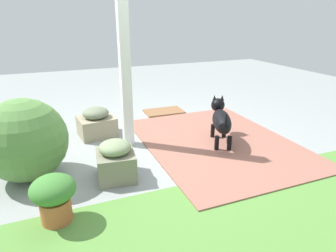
{
  "coord_description": "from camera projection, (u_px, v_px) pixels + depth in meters",
  "views": [
    {
      "loc": [
        1.12,
        3.25,
        1.55
      ],
      "look_at": [
        -0.1,
        0.25,
        0.33
      ],
      "focal_mm": 31.57,
      "sensor_mm": 36.0,
      "label": 1
    }
  ],
  "objects": [
    {
      "name": "ground_plane",
      "position": [
        154.0,
        145.0,
        3.76
      ],
      "size": [
        12.0,
        12.0,
        0.0
      ],
      "primitive_type": "plane",
      "color": "#919695"
    },
    {
      "name": "brick_path",
      "position": [
        217.0,
        142.0,
        3.83
      ],
      "size": [
        1.8,
        2.4,
        0.02
      ],
      "primitive_type": "cube",
      "color": "#9C6353",
      "rests_on": "ground"
    },
    {
      "name": "porch_pillar",
      "position": [
        124.0,
        58.0,
        3.41
      ],
      "size": [
        0.12,
        0.12,
        2.17
      ],
      "primitive_type": "cube",
      "color": "white",
      "rests_on": "ground"
    },
    {
      "name": "stone_planter_nearest",
      "position": [
        97.0,
        123.0,
        4.0
      ],
      "size": [
        0.51,
        0.47,
        0.4
      ],
      "color": "gray",
      "rests_on": "ground"
    },
    {
      "name": "stone_planter_mid",
      "position": [
        116.0,
        161.0,
        2.94
      ],
      "size": [
        0.41,
        0.44,
        0.41
      ],
      "color": "gray",
      "rests_on": "ground"
    },
    {
      "name": "round_shrub",
      "position": [
        25.0,
        140.0,
        2.87
      ],
      "size": [
        0.82,
        0.82,
        0.82
      ],
      "primitive_type": "sphere",
      "color": "#578642",
      "rests_on": "ground"
    },
    {
      "name": "terracotta_pot_tall",
      "position": [
        0.0,
        132.0,
        3.65
      ],
      "size": [
        0.24,
        0.24,
        0.56
      ],
      "color": "#BC5B45",
      "rests_on": "ground"
    },
    {
      "name": "terracotta_pot_broad",
      "position": [
        54.0,
        196.0,
        2.3
      ],
      "size": [
        0.35,
        0.35,
        0.4
      ],
      "color": "#BB6037",
      "rests_on": "ground"
    },
    {
      "name": "dog",
      "position": [
        221.0,
        119.0,
        3.72
      ],
      "size": [
        0.47,
        0.78,
        0.55
      ],
      "color": "black",
      "rests_on": "ground"
    },
    {
      "name": "doormat",
      "position": [
        164.0,
        112.0,
        5.01
      ],
      "size": [
        0.65,
        0.43,
        0.03
      ],
      "primitive_type": "cube",
      "rotation": [
        0.0,
        0.0,
        -0.04
      ],
      "color": "#8C603E",
      "rests_on": "ground"
    }
  ]
}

